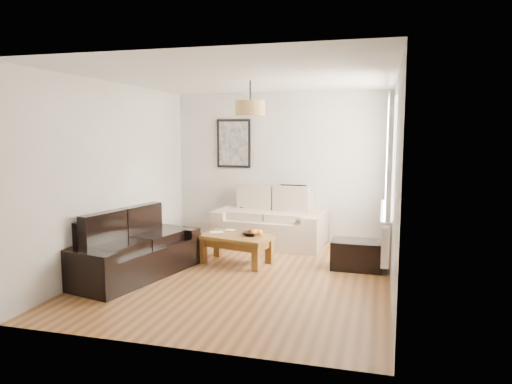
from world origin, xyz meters
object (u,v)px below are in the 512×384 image
(sofa_leather, at_px, (133,246))
(loveseat_cream, at_px, (270,218))
(coffee_table, at_px, (236,249))
(ottoman, at_px, (357,255))

(sofa_leather, bearing_deg, loveseat_cream, -18.25)
(coffee_table, bearing_deg, ottoman, 5.32)
(sofa_leather, height_order, coffee_table, sofa_leather)
(loveseat_cream, relative_size, coffee_table, 1.81)
(loveseat_cream, distance_m, ottoman, 1.90)
(sofa_leather, distance_m, coffee_table, 1.49)
(sofa_leather, bearing_deg, coffee_table, -37.80)
(coffee_table, xyz_separation_m, ottoman, (1.73, 0.16, -0.01))
(sofa_leather, xyz_separation_m, coffee_table, (1.15, 0.92, -0.19))
(sofa_leather, relative_size, ottoman, 2.64)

